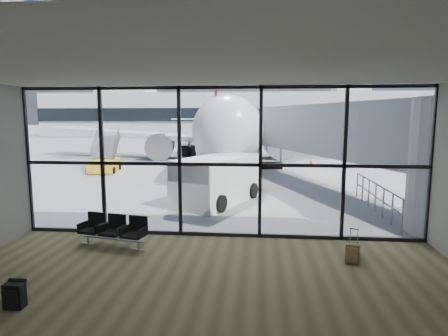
% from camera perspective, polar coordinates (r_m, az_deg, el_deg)
% --- Properties ---
extents(ground, '(220.00, 220.00, 0.00)m').
position_cam_1_polar(ground, '(51.07, 4.06, 3.73)').
color(ground, slate).
rests_on(ground, ground).
extents(lounge_shell, '(12.02, 8.01, 4.51)m').
position_cam_1_polar(lounge_shell, '(6.31, -5.26, -0.87)').
color(lounge_shell, brown).
rests_on(lounge_shell, ground).
extents(glass_curtain_wall, '(12.10, 0.12, 4.50)m').
position_cam_1_polar(glass_curtain_wall, '(11.07, -0.67, 0.79)').
color(glass_curtain_wall, white).
rests_on(glass_curtain_wall, ground).
extents(jet_bridge, '(8.00, 16.50, 4.33)m').
position_cam_1_polar(jet_bridge, '(18.41, 17.16, 4.84)').
color(jet_bridge, '#929597').
rests_on(jet_bridge, ground).
extents(apron_railing, '(0.06, 5.46, 1.11)m').
position_cam_1_polar(apron_railing, '(15.37, 22.11, -3.58)').
color(apron_railing, gray).
rests_on(apron_railing, ground).
extents(far_terminal, '(80.00, 12.20, 11.00)m').
position_cam_1_polar(far_terminal, '(72.92, 4.04, 8.25)').
color(far_terminal, '#A4A5A0').
rests_on(far_terminal, ground).
extents(tree_0, '(4.95, 4.95, 7.12)m').
position_cam_1_polar(tree_0, '(94.91, -23.96, 7.75)').
color(tree_0, '#382619').
rests_on(tree_0, ground).
extents(tree_1, '(5.61, 5.61, 8.07)m').
position_cam_1_polar(tree_1, '(92.15, -20.70, 8.32)').
color(tree_1, '#382619').
rests_on(tree_1, ground).
extents(tree_2, '(6.27, 6.27, 9.03)m').
position_cam_1_polar(tree_2, '(89.72, -17.23, 8.90)').
color(tree_2, '#382619').
rests_on(tree_2, ground).
extents(tree_3, '(4.95, 4.95, 7.12)m').
position_cam_1_polar(tree_3, '(87.58, -13.53, 8.25)').
color(tree_3, '#382619').
rests_on(tree_3, ground).
extents(tree_4, '(5.61, 5.61, 8.07)m').
position_cam_1_polar(tree_4, '(85.85, -9.71, 8.79)').
color(tree_4, '#382619').
rests_on(tree_4, ground).
extents(tree_5, '(6.27, 6.27, 9.03)m').
position_cam_1_polar(tree_5, '(84.52, -5.73, 9.30)').
color(tree_5, '#382619').
rests_on(tree_5, ground).
extents(seating_row, '(1.99, 0.93, 0.88)m').
position_cam_1_polar(seating_row, '(11.05, -16.35, -8.87)').
color(seating_row, gray).
rests_on(seating_row, ground).
extents(backpack, '(0.36, 0.33, 0.53)m').
position_cam_1_polar(backpack, '(8.44, -29.34, -16.55)').
color(backpack, black).
rests_on(backpack, ground).
extents(suitcase, '(0.37, 0.31, 0.87)m').
position_cam_1_polar(suitcase, '(9.96, 19.00, -12.21)').
color(suitcase, brown).
rests_on(suitcase, ground).
extents(airliner, '(31.17, 36.28, 9.37)m').
position_cam_1_polar(airliner, '(34.86, -0.76, 6.57)').
color(airliner, silver).
rests_on(airliner, ground).
extents(service_van, '(3.56, 4.84, 1.93)m').
position_cam_1_polar(service_van, '(15.72, -1.21, -1.75)').
color(service_van, silver).
rests_on(service_van, ground).
extents(belt_loader, '(2.34, 3.98, 1.74)m').
position_cam_1_polar(belt_loader, '(35.84, -5.80, 2.93)').
color(belt_loader, black).
rests_on(belt_loader, ground).
extents(mobile_stairs, '(2.16, 3.48, 2.30)m').
position_cam_1_polar(mobile_stairs, '(25.99, -17.75, 0.69)').
color(mobile_stairs, '#F8AE1D').
rests_on(mobile_stairs, ground).
extents(traffic_cone_a, '(0.39, 0.39, 0.55)m').
position_cam_1_polar(traffic_cone_a, '(26.62, 5.88, 0.55)').
color(traffic_cone_a, '#FF420D').
rests_on(traffic_cone_a, ground).
extents(traffic_cone_b, '(0.36, 0.36, 0.52)m').
position_cam_1_polar(traffic_cone_b, '(20.28, 0.33, -1.72)').
color(traffic_cone_b, orange).
rests_on(traffic_cone_b, ground).
extents(traffic_cone_c, '(0.38, 0.38, 0.54)m').
position_cam_1_polar(traffic_cone_c, '(28.39, 13.11, 0.83)').
color(traffic_cone_c, '#D04B0A').
rests_on(traffic_cone_c, ground).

